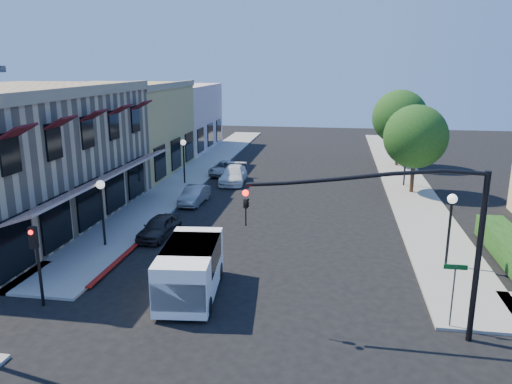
# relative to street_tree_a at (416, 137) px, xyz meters

# --- Properties ---
(ground) EXTENTS (120.00, 120.00, 0.00)m
(ground) POSITION_rel_street_tree_a_xyz_m (-8.80, -22.00, -4.19)
(ground) COLOR black
(ground) RESTS_ON ground
(sidewalk_left) EXTENTS (3.50, 50.00, 0.12)m
(sidewalk_left) POSITION_rel_street_tree_a_xyz_m (-17.55, 5.00, -4.13)
(sidewalk_left) COLOR gray
(sidewalk_left) RESTS_ON ground
(sidewalk_right) EXTENTS (3.50, 50.00, 0.12)m
(sidewalk_right) POSITION_rel_street_tree_a_xyz_m (-0.05, 5.00, -4.13)
(sidewalk_right) COLOR gray
(sidewalk_right) RESTS_ON ground
(curb_red_strip) EXTENTS (0.25, 10.00, 0.06)m
(curb_red_strip) POSITION_rel_street_tree_a_xyz_m (-15.70, -14.00, -4.19)
(curb_red_strip) COLOR maroon
(curb_red_strip) RESTS_ON ground
(corner_brick_building) EXTENTS (11.77, 18.20, 8.10)m
(corner_brick_building) POSITION_rel_street_tree_a_xyz_m (-24.25, -11.00, -0.19)
(corner_brick_building) COLOR tan
(corner_brick_building) RESTS_ON ground
(yellow_stucco_building) EXTENTS (10.00, 12.00, 7.60)m
(yellow_stucco_building) POSITION_rel_street_tree_a_xyz_m (-24.30, 4.00, -0.39)
(yellow_stucco_building) COLOR tan
(yellow_stucco_building) RESTS_ON ground
(pink_stucco_building) EXTENTS (10.00, 12.00, 7.00)m
(pink_stucco_building) POSITION_rel_street_tree_a_xyz_m (-24.30, 16.00, -0.69)
(pink_stucco_building) COLOR beige
(pink_stucco_building) RESTS_ON ground
(hedge) EXTENTS (1.40, 8.00, 1.10)m
(hedge) POSITION_rel_street_tree_a_xyz_m (2.90, -13.00, -4.19)
(hedge) COLOR #1A3D11
(hedge) RESTS_ON ground
(street_tree_a) EXTENTS (4.56, 4.56, 6.48)m
(street_tree_a) POSITION_rel_street_tree_a_xyz_m (0.00, 0.00, 0.00)
(street_tree_a) COLOR #331F14
(street_tree_a) RESTS_ON ground
(street_tree_b) EXTENTS (4.94, 4.94, 7.02)m
(street_tree_b) POSITION_rel_street_tree_a_xyz_m (0.00, 10.00, 0.35)
(street_tree_b) COLOR #331F14
(street_tree_b) RESTS_ON ground
(signal_mast_arm) EXTENTS (8.01, 0.39, 6.00)m
(signal_mast_arm) POSITION_rel_street_tree_a_xyz_m (-2.94, -20.50, -0.11)
(signal_mast_arm) COLOR black
(signal_mast_arm) RESTS_ON ground
(secondary_signal) EXTENTS (0.28, 0.42, 3.32)m
(secondary_signal) POSITION_rel_street_tree_a_xyz_m (-16.80, -20.59, -1.88)
(secondary_signal) COLOR black
(secondary_signal) RESTS_ON ground
(street_name_sign) EXTENTS (0.80, 0.06, 2.50)m
(street_name_sign) POSITION_rel_street_tree_a_xyz_m (-1.30, -19.80, -2.50)
(street_name_sign) COLOR #595B5E
(street_name_sign) RESTS_ON ground
(lamppost_left_near) EXTENTS (0.44, 0.44, 3.57)m
(lamppost_left_near) POSITION_rel_street_tree_a_xyz_m (-17.30, -14.00, -1.46)
(lamppost_left_near) COLOR black
(lamppost_left_near) RESTS_ON ground
(lamppost_left_far) EXTENTS (0.44, 0.44, 3.57)m
(lamppost_left_far) POSITION_rel_street_tree_a_xyz_m (-17.30, 0.00, -1.46)
(lamppost_left_far) COLOR black
(lamppost_left_far) RESTS_ON ground
(lamppost_right_near) EXTENTS (0.44, 0.44, 3.57)m
(lamppost_right_near) POSITION_rel_street_tree_a_xyz_m (-0.30, -14.00, -1.46)
(lamppost_right_near) COLOR black
(lamppost_right_near) RESTS_ON ground
(lamppost_right_far) EXTENTS (0.44, 0.44, 3.57)m
(lamppost_right_far) POSITION_rel_street_tree_a_xyz_m (-0.30, 2.00, -1.46)
(lamppost_right_far) COLOR black
(lamppost_right_far) RESTS_ON ground
(white_van) EXTENTS (2.58, 5.04, 2.15)m
(white_van) POSITION_rel_street_tree_a_xyz_m (-11.28, -18.71, -2.95)
(white_van) COLOR white
(white_van) RESTS_ON ground
(parked_car_a) EXTENTS (1.79, 3.65, 1.20)m
(parked_car_a) POSITION_rel_street_tree_a_xyz_m (-15.00, -12.13, -3.59)
(parked_car_a) COLOR black
(parked_car_a) RESTS_ON ground
(parked_car_b) EXTENTS (1.43, 3.67, 1.19)m
(parked_car_b) POSITION_rel_street_tree_a_xyz_m (-15.00, -5.22, -3.60)
(parked_car_b) COLOR gray
(parked_car_b) RESTS_ON ground
(parked_car_c) EXTENTS (2.13, 4.69, 1.33)m
(parked_car_c) POSITION_rel_street_tree_a_xyz_m (-13.60, 1.15, -3.53)
(parked_car_c) COLOR white
(parked_car_c) RESTS_ON ground
(parked_car_d) EXTENTS (2.22, 4.22, 1.13)m
(parked_car_d) POSITION_rel_street_tree_a_xyz_m (-15.00, 4.02, -3.63)
(parked_car_d) COLOR gray
(parked_car_d) RESTS_ON ground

